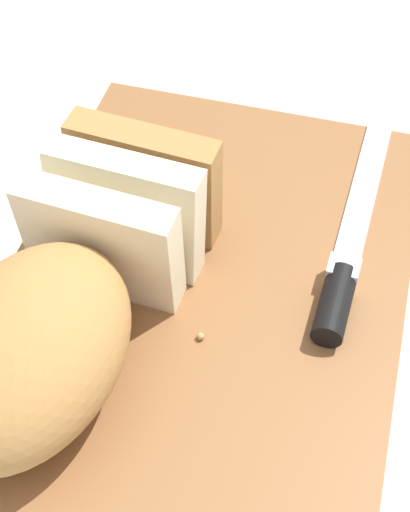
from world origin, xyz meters
TOP-DOWN VIEW (x-y plane):
  - ground_plane at (0.00, 0.00)m, footprint 3.00×3.00m
  - cutting_board at (0.00, 0.00)m, footprint 0.42×0.31m
  - bread_loaf at (-0.08, 0.08)m, footprint 0.28×0.15m
  - bread_knife at (0.03, -0.10)m, footprint 0.27×0.04m
  - crumb_near_knife at (-0.05, -0.01)m, footprint 0.01×0.01m
  - crumb_near_loaf at (0.00, 0.06)m, footprint 0.01×0.01m
  - crumb_stray_left at (0.06, 0.04)m, footprint 0.00×0.00m

SIDE VIEW (x-z plane):
  - ground_plane at x=0.00m, z-range 0.00..0.00m
  - cutting_board at x=0.00m, z-range 0.00..0.02m
  - crumb_stray_left at x=0.06m, z-range 0.02..0.03m
  - crumb_near_knife at x=-0.05m, z-range 0.02..0.03m
  - crumb_near_loaf at x=0.00m, z-range 0.02..0.03m
  - bread_knife at x=0.03m, z-range 0.02..0.04m
  - bread_loaf at x=-0.08m, z-range 0.02..0.12m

